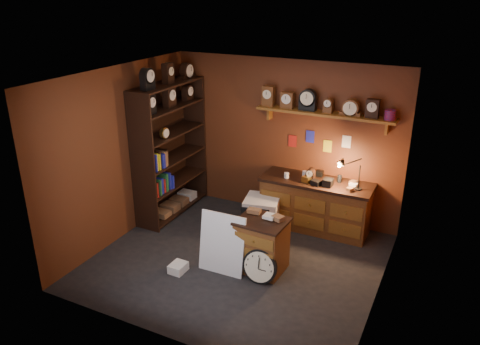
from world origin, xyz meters
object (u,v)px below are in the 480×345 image
workbench (315,202)px  low_cabinet (262,243)px  shelving_unit (169,144)px  big_round_clock (260,266)px

workbench → low_cabinet: size_ratio=2.08×
workbench → low_cabinet: bearing=-101.3°
shelving_unit → big_round_clock: size_ratio=5.25×
workbench → big_round_clock: workbench is taller
shelving_unit → low_cabinet: size_ratio=2.98×
shelving_unit → big_round_clock: shelving_unit is taller
shelving_unit → workbench: 2.66m
shelving_unit → workbench: bearing=11.2°
shelving_unit → low_cabinet: shelving_unit is taller
workbench → big_round_clock: bearing=-96.2°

